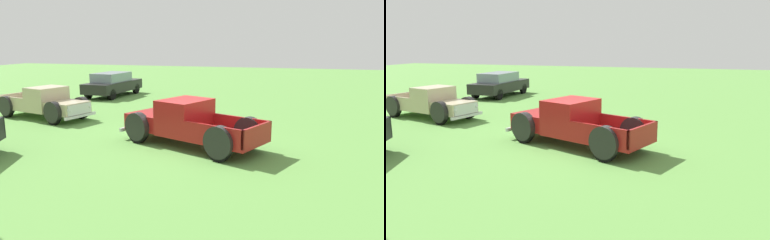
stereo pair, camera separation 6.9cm
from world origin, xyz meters
The scene contains 4 objects.
ground_plane centered at (0.00, 0.00, 0.00)m, with size 80.00×80.00×0.00m, color #5B9342.
pickup_truck_foreground centered at (0.11, 0.36, 0.75)m, with size 3.58×5.42×1.57m.
pickup_truck_behind_left centered at (2.58, 7.66, 0.70)m, with size 2.84×5.04×1.46m.
sedan_distant_a centered at (10.04, 8.36, 0.80)m, with size 4.65×2.11×1.52m.
Camera 2 is at (-11.98, -3.61, 3.49)m, focal length 35.59 mm.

